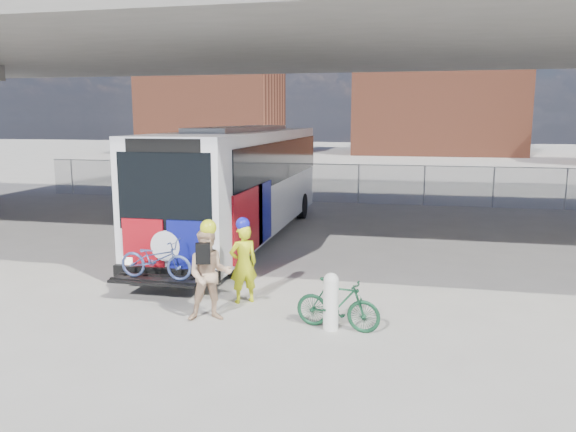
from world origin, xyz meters
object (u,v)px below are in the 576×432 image
(bollard, at_px, (331,299))
(bike_parked, at_px, (338,304))
(cyclist_tan, at_px, (209,273))
(bus, at_px, (243,175))
(cyclist_hivis, at_px, (243,262))

(bollard, bearing_deg, bike_parked, 12.17)
(bollard, relative_size, cyclist_tan, 0.54)
(cyclist_tan, distance_m, bike_parked, 2.57)
(cyclist_tan, bearing_deg, bollard, -19.71)
(bike_parked, bearing_deg, bollard, 112.21)
(bus, xyz_separation_m, cyclist_hivis, (1.91, -6.33, -1.20))
(bike_parked, bearing_deg, cyclist_tan, 100.86)
(cyclist_hivis, bearing_deg, bike_parked, 115.99)
(bike_parked, bearing_deg, cyclist_hivis, 72.31)
(bike_parked, bearing_deg, bus, 38.83)
(bollard, height_order, bike_parked, bollard)
(bus, xyz_separation_m, cyclist_tan, (1.58, -7.52, -1.15))
(bollard, distance_m, cyclist_hivis, 2.41)
(bus, bearing_deg, cyclist_tan, -78.13)
(bus, distance_m, cyclist_tan, 7.77)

